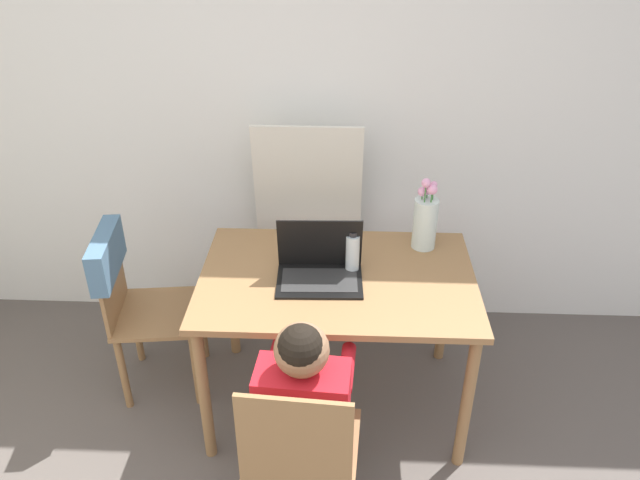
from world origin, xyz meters
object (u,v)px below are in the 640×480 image
(chair_spare, at_px, (128,287))
(laptop, at_px, (320,265))
(flower_vase, at_px, (425,220))
(water_bottle, at_px, (353,253))
(chair_occupied, at_px, (301,457))
(person_seated, at_px, (305,396))

(chair_spare, relative_size, laptop, 2.32)
(chair_spare, height_order, flower_vase, flower_vase)
(laptop, bearing_deg, water_bottle, 20.15)
(chair_occupied, height_order, flower_vase, flower_vase)
(person_seated, height_order, laptop, laptop)
(laptop, bearing_deg, chair_spare, 171.47)
(person_seated, bearing_deg, chair_spare, -35.08)
(person_seated, relative_size, flower_vase, 2.78)
(chair_spare, bearing_deg, chair_occupied, -140.50)
(water_bottle, bearing_deg, laptop, -157.94)
(chair_spare, xyz_separation_m, laptop, (0.90, -0.10, 0.22))
(chair_occupied, relative_size, laptop, 2.29)
(laptop, distance_m, flower_vase, 0.55)
(chair_occupied, relative_size, chair_spare, 0.99)
(chair_occupied, relative_size, flower_vase, 2.39)
(person_seated, xyz_separation_m, water_bottle, (0.17, 0.66, 0.20))
(chair_occupied, bearing_deg, water_bottle, -98.57)
(chair_spare, xyz_separation_m, person_seated, (0.87, -0.71, 0.05))
(chair_occupied, distance_m, water_bottle, 0.88)
(laptop, bearing_deg, person_seated, -94.47)
(flower_vase, bearing_deg, chair_occupied, -116.98)
(chair_occupied, height_order, laptop, laptop)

